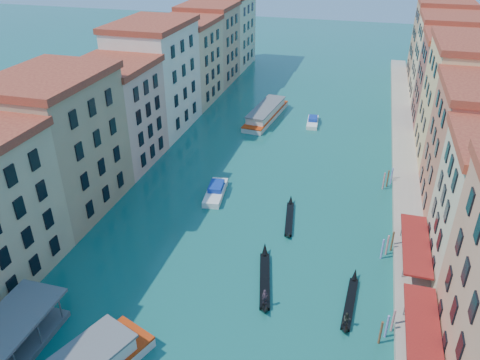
% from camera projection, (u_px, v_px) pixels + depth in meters
% --- Properties ---
extents(left_bank_palazzos, '(12.80, 128.40, 21.00)m').
position_uv_depth(left_bank_palazzos, '(141.00, 91.00, 86.13)').
color(left_bank_palazzos, tan).
rests_on(left_bank_palazzos, ground).
extents(right_bank_palazzos, '(12.80, 128.40, 21.00)m').
position_uv_depth(right_bank_palazzos, '(468.00, 121.00, 73.20)').
color(right_bank_palazzos, '#A93E36').
rests_on(right_bank_palazzos, ground).
extents(quay, '(4.00, 140.00, 1.00)m').
position_uv_depth(quay, '(405.00, 167.00, 79.58)').
color(quay, '#A69A86').
rests_on(quay, ground).
extents(restaurant_awnings, '(3.20, 44.55, 3.12)m').
position_uv_depth(restaurant_awnings, '(424.00, 345.00, 42.97)').
color(restaurant_awnings, maroon).
rests_on(restaurant_awnings, ground).
extents(mooring_poles_right, '(1.44, 54.24, 3.20)m').
position_uv_depth(mooring_poles_right, '(387.00, 308.00, 49.40)').
color(mooring_poles_right, '#56351D').
rests_on(mooring_poles_right, ground).
extents(vaporetto_far, '(6.17, 18.87, 2.76)m').
position_uv_depth(vaporetto_far, '(266.00, 113.00, 99.70)').
color(vaporetto_far, silver).
rests_on(vaporetto_far, ground).
extents(gondola_fore, '(3.68, 12.30, 2.48)m').
position_uv_depth(gondola_fore, '(265.00, 279.00, 54.75)').
color(gondola_fore, black).
rests_on(gondola_fore, ground).
extents(gondola_right, '(1.40, 10.67, 2.13)m').
position_uv_depth(gondola_right, '(350.00, 303.00, 51.29)').
color(gondola_right, black).
rests_on(gondola_right, ground).
extents(gondola_far, '(2.28, 10.77, 1.53)m').
position_uv_depth(gondola_far, '(289.00, 217.00, 66.29)').
color(gondola_far, black).
rests_on(gondola_far, ground).
extents(motorboat_mid, '(3.47, 8.27, 1.66)m').
position_uv_depth(motorboat_mid, '(216.00, 191.00, 72.06)').
color(motorboat_mid, white).
rests_on(motorboat_mid, ground).
extents(motorboat_far, '(2.64, 6.94, 1.41)m').
position_uv_depth(motorboat_far, '(313.00, 121.00, 97.32)').
color(motorboat_far, white).
rests_on(motorboat_far, ground).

